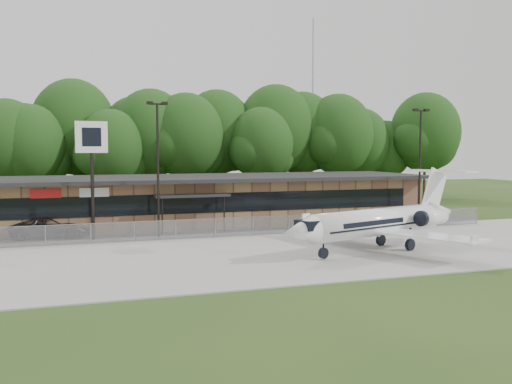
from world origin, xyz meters
name	(u,v)px	position (x,y,z in m)	size (l,w,h in m)	color
ground	(309,281)	(0.00, 0.00, 0.00)	(160.00, 160.00, 0.00)	#274217
apron	(258,253)	(0.00, 8.00, 0.04)	(64.00, 18.00, 0.08)	#9E9B93
parking_lot	(213,229)	(0.00, 19.50, 0.03)	(50.00, 9.00, 0.06)	#383835
terminal	(200,199)	(0.00, 23.94, 2.18)	(41.00, 11.65, 4.30)	olive
fence	(228,228)	(0.00, 15.00, 0.78)	(46.00, 0.04, 1.52)	gray
treeline	(165,143)	(0.00, 42.00, 7.50)	(72.00, 12.00, 15.00)	#193B13
radio_mast	(313,108)	(22.00, 48.00, 12.50)	(0.20, 0.20, 25.00)	gray
light_pole_mid	(158,159)	(-5.00, 16.50, 5.98)	(1.55, 0.30, 10.23)	black
light_pole_right	(420,157)	(18.00, 16.50, 5.98)	(1.55, 0.30, 10.23)	black
business_jet	(381,223)	(7.90, 6.12, 1.91)	(15.71, 14.07, 5.35)	white
suv	(51,228)	(-12.72, 19.07, 0.81)	(2.68, 5.80, 1.61)	#2B2B2D
pole_sign	(92,150)	(-9.73, 16.79, 6.67)	(2.30, 0.51, 8.72)	black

